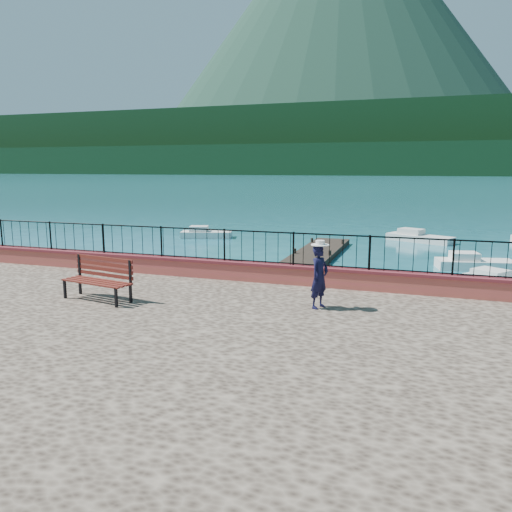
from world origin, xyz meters
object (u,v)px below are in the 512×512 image
Objects in this scene: park_bench at (98,288)px; boat_3 at (206,232)px; boat_4 at (420,235)px; boat_2 at (475,260)px; person at (319,277)px; boat_1 at (502,281)px; boat_0 at (167,273)px.

park_bench is 20.32m from boat_3.
boat_3 is (-5.79, 19.45, -1.13)m from park_bench.
boat_2 is at bearing -46.80° from boat_4.
person is 0.38× the size of boat_4.
boat_2 is (-0.59, 4.28, 0.00)m from boat_1.
boat_4 is at bearing 17.39° from person.
boat_0 is 14.01m from boat_2.
boat_0 is 1.04× the size of boat_1.
boat_3 is at bearing 116.64° from park_bench.
boat_3 is 13.76m from boat_4.
park_bench is at bearing -138.34° from boat_2.
boat_1 is 0.96× the size of boat_2.
park_bench is 0.62× the size of boat_3.
park_bench is 17.37m from boat_2.
park_bench is 7.29m from boat_0.
boat_1 is 19.30m from boat_3.
person is 10.14m from boat_1.
boat_4 is (9.57, 15.17, 0.00)m from boat_0.
boat_2 is 0.82× the size of boat_4.
boat_0 is 0.82× the size of boat_4.
boat_2 is at bearing 63.72° from park_bench.
boat_4 is at bearing 141.63° from boat_1.
boat_1 and boat_3 have the same top height.
park_bench is at bearing 124.59° from person.
boat_1 is at bearing 51.78° from park_bench.
boat_0 is at bearing -130.50° from boat_1.
boat_3 is at bearing -172.98° from boat_1.
park_bench is at bearing -83.42° from boat_4.
boat_3 is at bearing 55.00° from person.
boat_3 is at bearing 75.94° from boat_0.
person is at bearing 21.57° from park_bench.
boat_4 is at bearing 80.87° from park_bench.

